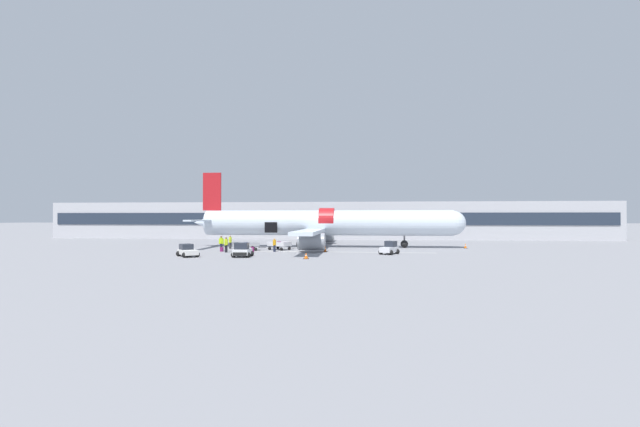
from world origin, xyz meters
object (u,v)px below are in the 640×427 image
(baggage_cart_queued, at_px, (280,246))
(ground_crew_loader_b, at_px, (274,245))
(ground_crew_loader_a, at_px, (221,243))
(baggage_tug_lead, at_px, (187,251))
(baggage_tug_rear, at_px, (242,251))
(suitcase_on_tarmac_spare, at_px, (252,249))
(ground_crew_driver, at_px, (230,242))
(baggage_tug_mid, at_px, (390,249))
(ground_crew_supervisor, at_px, (226,244))
(suitcase_on_tarmac_upright, at_px, (222,249))
(baggage_cart_loading, at_px, (246,246))
(airplane, at_px, (323,224))

(baggage_cart_queued, distance_m, ground_crew_loader_b, 2.96)
(ground_crew_loader_a, bearing_deg, baggage_tug_lead, -98.34)
(baggage_tug_rear, height_order, suitcase_on_tarmac_spare, baggage_tug_rear)
(baggage_tug_rear, height_order, ground_crew_driver, ground_crew_driver)
(baggage_tug_mid, bearing_deg, ground_crew_driver, 162.89)
(ground_crew_loader_b, bearing_deg, ground_crew_supervisor, -165.93)
(ground_crew_driver, xyz_separation_m, ground_crew_supervisor, (1.30, -5.66, 0.03))
(baggage_tug_mid, xyz_separation_m, suitcase_on_tarmac_upright, (-19.70, 1.57, -0.34))
(baggage_cart_queued, relative_size, ground_crew_driver, 2.05)
(baggage_tug_lead, xyz_separation_m, baggage_cart_queued, (7.89, 9.84, -0.06))
(baggage_tug_mid, height_order, baggage_tug_rear, baggage_tug_rear)
(ground_crew_loader_a, xyz_separation_m, ground_crew_driver, (-0.05, 3.68, -0.07))
(baggage_tug_rear, xyz_separation_m, baggage_cart_loading, (-1.86, 8.29, -0.13))
(ground_crew_loader_a, height_order, ground_crew_loader_b, ground_crew_loader_a)
(baggage_tug_rear, xyz_separation_m, ground_crew_loader_b, (1.96, 6.77, 0.22))
(baggage_tug_rear, distance_m, ground_crew_loader_a, 8.78)
(ground_crew_driver, height_order, suitcase_on_tarmac_spare, ground_crew_driver)
(baggage_tug_lead, distance_m, baggage_tug_rear, 5.83)
(ground_crew_loader_b, distance_m, ground_crew_supervisor, 5.61)
(baggage_cart_loading, distance_m, ground_crew_driver, 4.05)
(baggage_tug_lead, relative_size, ground_crew_loader_b, 2.00)
(baggage_tug_lead, relative_size, baggage_tug_rear, 1.21)
(ground_crew_loader_a, height_order, ground_crew_supervisor, ground_crew_loader_a)
(baggage_tug_lead, xyz_separation_m, baggage_cart_loading, (3.97, 8.42, -0.06))
(baggage_cart_loading, height_order, ground_crew_driver, ground_crew_driver)
(baggage_cart_queued, distance_m, ground_crew_supervisor, 7.03)
(baggage_cart_loading, bearing_deg, airplane, 37.51)
(baggage_cart_loading, distance_m, suitcase_on_tarmac_spare, 2.57)
(baggage_tug_lead, height_order, suitcase_on_tarmac_upright, baggage_tug_lead)
(baggage_tug_mid, relative_size, ground_crew_driver, 1.63)
(ground_crew_supervisor, bearing_deg, baggage_tug_lead, -113.01)
(ground_crew_loader_a, bearing_deg, baggage_cart_queued, 18.89)
(airplane, bearing_deg, baggage_tug_rear, -114.94)
(ground_crew_driver, relative_size, ground_crew_supervisor, 0.96)
(suitcase_on_tarmac_spare, bearing_deg, airplane, 50.01)
(airplane, distance_m, suitcase_on_tarmac_spare, 12.12)
(baggage_tug_rear, relative_size, ground_crew_loader_a, 1.45)
(airplane, height_order, baggage_tug_mid, airplane)
(airplane, height_order, baggage_tug_lead, airplane)
(baggage_tug_mid, bearing_deg, suitcase_on_tarmac_upright, 175.44)
(baggage_tug_rear, bearing_deg, ground_crew_driver, 113.38)
(suitcase_on_tarmac_upright, bearing_deg, airplane, 37.32)
(baggage_cart_loading, bearing_deg, ground_crew_loader_a, -162.49)
(baggage_cart_loading, height_order, ground_crew_loader_a, ground_crew_loader_a)
(baggage_cart_queued, height_order, ground_crew_driver, ground_crew_driver)
(airplane, relative_size, ground_crew_loader_a, 20.12)
(baggage_cart_queued, bearing_deg, ground_crew_driver, 168.80)
(baggage_tug_lead, height_order, baggage_tug_mid, baggage_tug_mid)
(airplane, bearing_deg, ground_crew_loader_a, -146.68)
(airplane, xyz_separation_m, ground_crew_loader_a, (-11.76, -7.73, -2.24))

